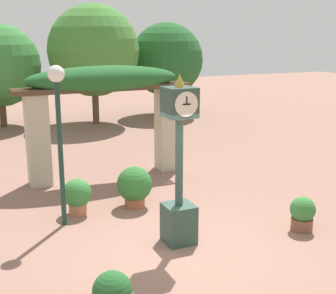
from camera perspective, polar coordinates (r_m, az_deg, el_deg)
ground_plane at (r=8.90m, az=1.83°, el=-12.06°), size 60.00×60.00×0.00m
pedestal_clock at (r=8.60m, az=1.36°, el=-3.12°), size 0.55×0.58×3.18m
pergola at (r=12.63m, az=-7.72°, el=6.20°), size 4.78×1.16×3.03m
potted_plant_near_right at (r=9.82m, az=16.08°, el=-7.76°), size 0.51×0.51×0.70m
potted_plant_far_left at (r=10.66m, az=-4.11°, el=-4.72°), size 0.80×0.80×0.94m
potted_plant_far_right at (r=10.41m, az=-11.01°, el=-5.78°), size 0.63×0.63×0.80m
lamp_post at (r=9.42m, az=-13.24°, el=4.28°), size 0.33×0.33×3.27m
tree_line at (r=20.51m, az=-12.46°, el=10.31°), size 13.98×4.57×5.06m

